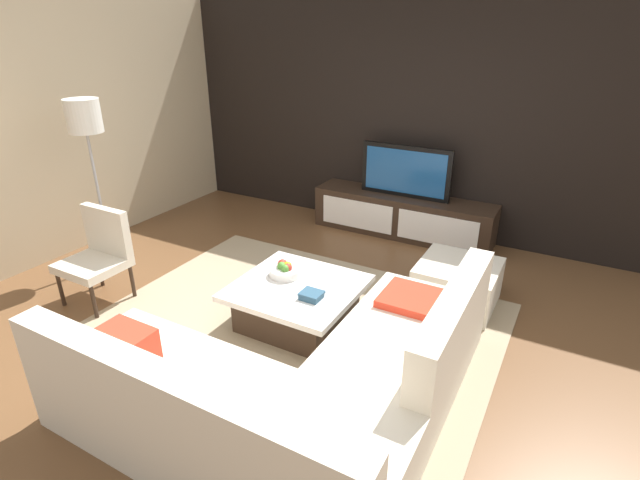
{
  "coord_description": "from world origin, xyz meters",
  "views": [
    {
      "loc": [
        1.81,
        -2.94,
        2.41
      ],
      "look_at": [
        -0.15,
        0.59,
        0.6
      ],
      "focal_mm": 27.25,
      "sensor_mm": 36.0,
      "label": 1
    }
  ],
  "objects_px": {
    "coffee_table": "(297,303)",
    "television": "(406,171)",
    "fruit_bowl": "(285,270)",
    "media_console": "(402,215)",
    "sectional_couch": "(298,387)",
    "accent_chair_near": "(99,250)",
    "floor_lamp": "(86,127)",
    "book_stack": "(311,295)",
    "ottoman": "(457,284)"
  },
  "relations": [
    {
      "from": "accent_chair_near",
      "to": "book_stack",
      "type": "height_order",
      "value": "accent_chair_near"
    },
    {
      "from": "floor_lamp",
      "to": "fruit_bowl",
      "type": "relative_size",
      "value": 6.25
    },
    {
      "from": "coffee_table",
      "to": "floor_lamp",
      "type": "distance_m",
      "value": 2.7
    },
    {
      "from": "ottoman",
      "to": "book_stack",
      "type": "distance_m",
      "value": 1.47
    },
    {
      "from": "accent_chair_near",
      "to": "book_stack",
      "type": "bearing_deg",
      "value": 1.03
    },
    {
      "from": "media_console",
      "to": "coffee_table",
      "type": "relative_size",
      "value": 2.14
    },
    {
      "from": "coffee_table",
      "to": "sectional_couch",
      "type": "bearing_deg",
      "value": -58.27
    },
    {
      "from": "coffee_table",
      "to": "ottoman",
      "type": "height_order",
      "value": "ottoman"
    },
    {
      "from": "book_stack",
      "to": "accent_chair_near",
      "type": "bearing_deg",
      "value": -169.79
    },
    {
      "from": "fruit_bowl",
      "to": "book_stack",
      "type": "distance_m",
      "value": 0.46
    },
    {
      "from": "accent_chair_near",
      "to": "floor_lamp",
      "type": "xyz_separation_m",
      "value": [
        -0.55,
        0.5,
        0.99
      ]
    },
    {
      "from": "coffee_table",
      "to": "book_stack",
      "type": "distance_m",
      "value": 0.32
    },
    {
      "from": "media_console",
      "to": "accent_chair_near",
      "type": "relative_size",
      "value": 2.51
    },
    {
      "from": "ottoman",
      "to": "fruit_bowl",
      "type": "distance_m",
      "value": 1.6
    },
    {
      "from": "media_console",
      "to": "coffee_table",
      "type": "distance_m",
      "value": 2.3
    },
    {
      "from": "floor_lamp",
      "to": "television",
      "type": "bearing_deg",
      "value": 42.79
    },
    {
      "from": "sectional_couch",
      "to": "accent_chair_near",
      "type": "xyz_separation_m",
      "value": [
        -2.43,
        0.48,
        0.21
      ]
    },
    {
      "from": "television",
      "to": "accent_chair_near",
      "type": "distance_m",
      "value": 3.41
    },
    {
      "from": "television",
      "to": "sectional_couch",
      "type": "bearing_deg",
      "value": -81.29
    },
    {
      "from": "sectional_couch",
      "to": "coffee_table",
      "type": "bearing_deg",
      "value": 121.73
    },
    {
      "from": "ottoman",
      "to": "floor_lamp",
      "type": "bearing_deg",
      "value": -163.83
    },
    {
      "from": "floor_lamp",
      "to": "book_stack",
      "type": "xyz_separation_m",
      "value": [
        2.6,
        -0.13,
        -1.07
      ]
    },
    {
      "from": "media_console",
      "to": "sectional_couch",
      "type": "relative_size",
      "value": 0.94
    },
    {
      "from": "television",
      "to": "fruit_bowl",
      "type": "relative_size",
      "value": 3.88
    },
    {
      "from": "accent_chair_near",
      "to": "fruit_bowl",
      "type": "relative_size",
      "value": 3.11
    },
    {
      "from": "media_console",
      "to": "television",
      "type": "height_order",
      "value": "television"
    },
    {
      "from": "accent_chair_near",
      "to": "ottoman",
      "type": "xyz_separation_m",
      "value": [
        2.94,
        1.51,
        -0.29
      ]
    },
    {
      "from": "television",
      "to": "floor_lamp",
      "type": "distance_m",
      "value": 3.45
    },
    {
      "from": "coffee_table",
      "to": "accent_chair_near",
      "type": "bearing_deg",
      "value": -164.87
    },
    {
      "from": "sectional_couch",
      "to": "accent_chair_near",
      "type": "height_order",
      "value": "accent_chair_near"
    },
    {
      "from": "sectional_couch",
      "to": "accent_chair_near",
      "type": "relative_size",
      "value": 2.68
    },
    {
      "from": "media_console",
      "to": "television",
      "type": "distance_m",
      "value": 0.56
    },
    {
      "from": "fruit_bowl",
      "to": "media_console",
      "type": "bearing_deg",
      "value": 82.67
    },
    {
      "from": "media_console",
      "to": "fruit_bowl",
      "type": "relative_size",
      "value": 7.81
    },
    {
      "from": "television",
      "to": "book_stack",
      "type": "xyz_separation_m",
      "value": [
        0.11,
        -2.42,
        -0.4
      ]
    },
    {
      "from": "sectional_couch",
      "to": "floor_lamp",
      "type": "relative_size",
      "value": 1.33
    },
    {
      "from": "media_console",
      "to": "book_stack",
      "type": "relative_size",
      "value": 12.56
    },
    {
      "from": "coffee_table",
      "to": "accent_chair_near",
      "type": "height_order",
      "value": "accent_chair_near"
    },
    {
      "from": "ottoman",
      "to": "fruit_bowl",
      "type": "height_order",
      "value": "fruit_bowl"
    },
    {
      "from": "sectional_couch",
      "to": "coffee_table",
      "type": "relative_size",
      "value": 2.28
    },
    {
      "from": "coffee_table",
      "to": "book_stack",
      "type": "bearing_deg",
      "value": -30.57
    },
    {
      "from": "fruit_bowl",
      "to": "accent_chair_near",
      "type": "bearing_deg",
      "value": -160.13
    },
    {
      "from": "coffee_table",
      "to": "television",
      "type": "bearing_deg",
      "value": 87.51
    },
    {
      "from": "television",
      "to": "floor_lamp",
      "type": "height_order",
      "value": "floor_lamp"
    },
    {
      "from": "book_stack",
      "to": "television",
      "type": "bearing_deg",
      "value": 92.71
    },
    {
      "from": "accent_chair_near",
      "to": "ottoman",
      "type": "height_order",
      "value": "accent_chair_near"
    },
    {
      "from": "sectional_couch",
      "to": "book_stack",
      "type": "relative_size",
      "value": 13.38
    },
    {
      "from": "television",
      "to": "coffee_table",
      "type": "height_order",
      "value": "television"
    },
    {
      "from": "coffee_table",
      "to": "fruit_bowl",
      "type": "relative_size",
      "value": 3.64
    },
    {
      "from": "coffee_table",
      "to": "fruit_bowl",
      "type": "distance_m",
      "value": 0.31
    }
  ]
}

